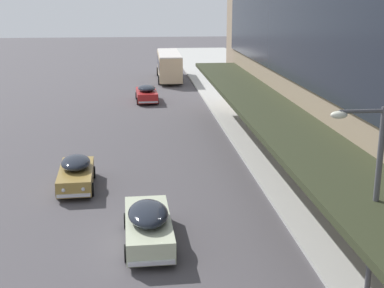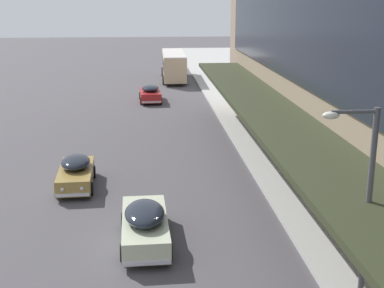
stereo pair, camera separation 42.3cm
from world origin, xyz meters
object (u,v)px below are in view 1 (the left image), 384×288
(sedan_oncoming_rear, at_px, (148,224))
(sedan_far_back, at_px, (147,93))
(street_lamp, at_px, (369,203))
(sedan_trailing_near, at_px, (76,173))
(transit_bus_kerbside_front, at_px, (169,64))

(sedan_oncoming_rear, bearing_deg, sedan_far_back, 89.00)
(sedan_oncoming_rear, relative_size, street_lamp, 0.78)
(sedan_oncoming_rear, height_order, street_lamp, street_lamp)
(sedan_far_back, bearing_deg, sedan_trailing_near, -100.07)
(sedan_trailing_near, height_order, street_lamp, street_lamp)
(sedan_trailing_near, relative_size, sedan_oncoming_rear, 0.91)
(sedan_far_back, relative_size, street_lamp, 0.72)
(sedan_oncoming_rear, bearing_deg, street_lamp, -46.42)
(transit_bus_kerbside_front, relative_size, street_lamp, 1.65)
(sedan_trailing_near, distance_m, street_lamp, 16.10)
(sedan_trailing_near, bearing_deg, sedan_far_back, 79.93)
(sedan_far_back, bearing_deg, sedan_oncoming_rear, -91.00)
(transit_bus_kerbside_front, height_order, street_lamp, street_lamp)
(sedan_far_back, height_order, sedan_oncoming_rear, sedan_oncoming_rear)
(street_lamp, bearing_deg, transit_bus_kerbside_front, 93.03)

